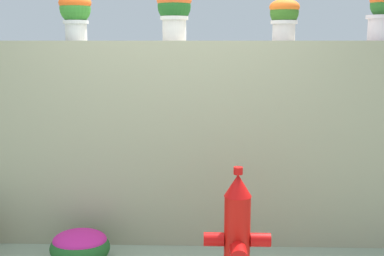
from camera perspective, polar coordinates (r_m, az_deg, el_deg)
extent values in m
cube|color=#9F997B|center=(4.46, -1.80, -1.62)|extent=(6.08, 0.39, 1.78)
cylinder|color=silver|center=(4.48, -13.02, 10.73)|extent=(0.18, 0.18, 0.17)
cylinder|color=silver|center=(4.48, -13.05, 11.63)|extent=(0.22, 0.22, 0.03)
sphere|color=#327929|center=(4.49, -13.11, 13.07)|extent=(0.26, 0.26, 0.26)
ellipsoid|color=#EB5519|center=(4.49, -13.13, 13.65)|extent=(0.27, 0.27, 0.14)
cylinder|color=silver|center=(4.36, -2.02, 11.22)|extent=(0.20, 0.20, 0.20)
cylinder|color=silver|center=(4.36, -2.03, 12.36)|extent=(0.24, 0.24, 0.03)
sphere|color=#1E571F|center=(4.37, -2.04, 13.65)|extent=(0.28, 0.28, 0.28)
ellipsoid|color=#E85924|center=(4.37, -2.04, 14.30)|extent=(0.30, 0.30, 0.16)
cylinder|color=beige|center=(4.45, 10.37, 10.82)|extent=(0.19, 0.19, 0.17)
cylinder|color=beige|center=(4.45, 10.40, 11.72)|extent=(0.23, 0.23, 0.03)
sphere|color=#33621E|center=(4.46, 10.43, 12.80)|extent=(0.25, 0.25, 0.25)
ellipsoid|color=orange|center=(4.46, 10.45, 13.35)|extent=(0.26, 0.26, 0.13)
cylinder|color=silver|center=(4.57, 20.80, 10.57)|extent=(0.24, 0.24, 0.21)
cylinder|color=silver|center=(4.58, 20.87, 11.69)|extent=(0.28, 0.28, 0.03)
sphere|color=#2B6325|center=(4.58, 20.95, 12.92)|extent=(0.22, 0.22, 0.22)
ellipsoid|color=#E65B20|center=(4.58, 20.98, 13.40)|extent=(0.24, 0.24, 0.12)
cylinder|color=red|center=(3.64, 5.12, -13.10)|extent=(0.18, 0.18, 0.72)
cone|color=red|center=(3.49, 5.23, -6.48)|extent=(0.19, 0.19, 0.16)
cylinder|color=red|center=(3.47, 5.26, -4.85)|extent=(0.06, 0.06, 0.05)
cylinder|color=red|center=(3.62, 2.49, -12.50)|extent=(0.14, 0.10, 0.10)
cylinder|color=red|center=(3.64, 7.76, -12.46)|extent=(0.14, 0.10, 0.10)
cylinder|color=red|center=(3.48, 5.29, -14.05)|extent=(0.12, 0.16, 0.12)
ellipsoid|color=#205823|center=(4.28, -12.58, -13.11)|extent=(0.48, 0.44, 0.28)
ellipsoid|color=#BB207E|center=(4.25, -12.61, -12.33)|extent=(0.44, 0.39, 0.15)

